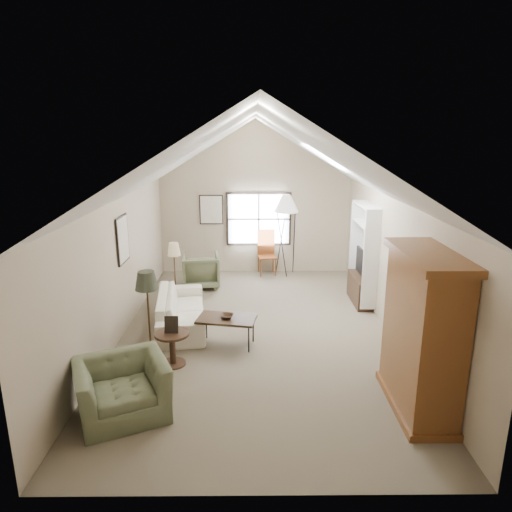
{
  "coord_description": "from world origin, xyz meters",
  "views": [
    {
      "loc": [
        -0.07,
        -7.93,
        3.66
      ],
      "look_at": [
        0.0,
        0.4,
        1.4
      ],
      "focal_mm": 32.0,
      "sensor_mm": 36.0,
      "label": 1
    }
  ],
  "objects_px": {
    "side_chair": "(267,253)",
    "armchair_near": "(122,389)",
    "sofa": "(181,309)",
    "side_table": "(173,349)",
    "coffee_table": "(227,331)",
    "armchair_far": "(201,271)",
    "armoire": "(422,333)"
  },
  "relations": [
    {
      "from": "side_chair",
      "to": "armchair_near",
      "type": "bearing_deg",
      "value": -116.01
    },
    {
      "from": "sofa",
      "to": "side_chair",
      "type": "distance_m",
      "value": 3.76
    },
    {
      "from": "side_table",
      "to": "coffee_table",
      "type": "bearing_deg",
      "value": 39.89
    },
    {
      "from": "sofa",
      "to": "armchair_near",
      "type": "height_order",
      "value": "armchair_near"
    },
    {
      "from": "armchair_near",
      "to": "coffee_table",
      "type": "xyz_separation_m",
      "value": [
        1.28,
        2.05,
        -0.12
      ]
    },
    {
      "from": "armchair_near",
      "to": "armchair_far",
      "type": "bearing_deg",
      "value": 60.46
    },
    {
      "from": "armoire",
      "to": "sofa",
      "type": "bearing_deg",
      "value": 142.42
    },
    {
      "from": "sofa",
      "to": "side_chair",
      "type": "bearing_deg",
      "value": -36.21
    },
    {
      "from": "armoire",
      "to": "armchair_far",
      "type": "height_order",
      "value": "armoire"
    },
    {
      "from": "sofa",
      "to": "side_table",
      "type": "height_order",
      "value": "sofa"
    },
    {
      "from": "coffee_table",
      "to": "side_table",
      "type": "distance_m",
      "value": 1.1
    },
    {
      "from": "armchair_near",
      "to": "side_chair",
      "type": "relative_size",
      "value": 0.99
    },
    {
      "from": "armchair_far",
      "to": "coffee_table",
      "type": "xyz_separation_m",
      "value": [
        0.8,
        -3.21,
        -0.15
      ]
    },
    {
      "from": "coffee_table",
      "to": "sofa",
      "type": "bearing_deg",
      "value": 136.33
    },
    {
      "from": "side_chair",
      "to": "side_table",
      "type": "bearing_deg",
      "value": -116.25
    },
    {
      "from": "armchair_near",
      "to": "armchair_far",
      "type": "distance_m",
      "value": 5.28
    },
    {
      "from": "armchair_near",
      "to": "side_chair",
      "type": "xyz_separation_m",
      "value": [
        2.12,
        6.25,
        0.21
      ]
    },
    {
      "from": "sofa",
      "to": "side_table",
      "type": "distance_m",
      "value": 1.6
    },
    {
      "from": "armchair_near",
      "to": "armchair_far",
      "type": "xyz_separation_m",
      "value": [
        0.47,
        5.26,
        0.03
      ]
    },
    {
      "from": "armoire",
      "to": "coffee_table",
      "type": "xyz_separation_m",
      "value": [
        -2.7,
        1.91,
        -0.84
      ]
    },
    {
      "from": "armchair_far",
      "to": "side_chair",
      "type": "xyz_separation_m",
      "value": [
        1.65,
        0.99,
        0.18
      ]
    },
    {
      "from": "sofa",
      "to": "armchair_far",
      "type": "relative_size",
      "value": 2.49
    },
    {
      "from": "armchair_near",
      "to": "coffee_table",
      "type": "height_order",
      "value": "armchair_near"
    },
    {
      "from": "armoire",
      "to": "coffee_table",
      "type": "height_order",
      "value": "armoire"
    },
    {
      "from": "armchair_far",
      "to": "side_table",
      "type": "bearing_deg",
      "value": 81.87
    },
    {
      "from": "armoire",
      "to": "coffee_table",
      "type": "bearing_deg",
      "value": 144.81
    },
    {
      "from": "armoire",
      "to": "armchair_near",
      "type": "bearing_deg",
      "value": -177.87
    },
    {
      "from": "armoire",
      "to": "armchair_far",
      "type": "distance_m",
      "value": 6.24
    },
    {
      "from": "coffee_table",
      "to": "side_table",
      "type": "relative_size",
      "value": 1.81
    },
    {
      "from": "sofa",
      "to": "side_table",
      "type": "xyz_separation_m",
      "value": [
        0.1,
        -1.6,
        -0.05
      ]
    },
    {
      "from": "armoire",
      "to": "sofa",
      "type": "distance_m",
      "value": 4.66
    },
    {
      "from": "armchair_far",
      "to": "side_table",
      "type": "xyz_separation_m",
      "value": [
        -0.04,
        -3.91,
        -0.13
      ]
    }
  ]
}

